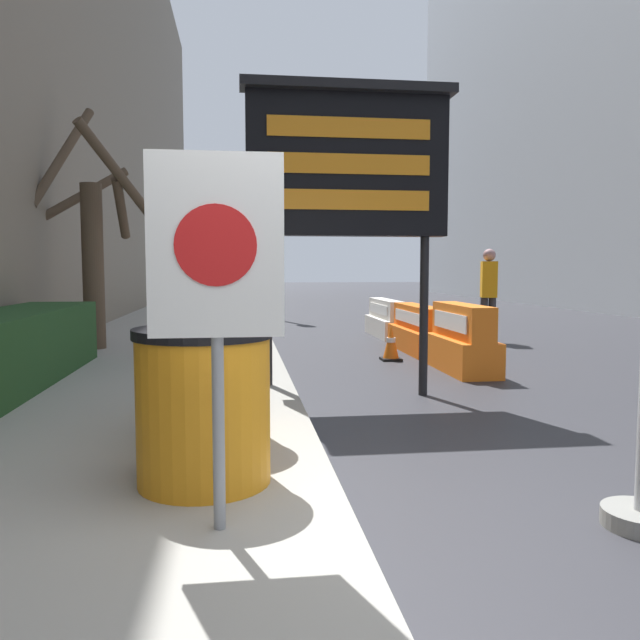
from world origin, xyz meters
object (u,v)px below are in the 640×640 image
object	(u,v)px
barrel_drum_foreground	(204,405)
jersey_barrier_orange_near	(462,342)
jersey_barrier_orange_far	(418,331)
pedestrian_worker	(489,287)
traffic_light_near_curb	(273,216)
message_board	(348,165)
jersey_barrier_white	(386,320)
barrel_drum_middle	(212,377)
warning_sign	(216,271)
traffic_cone_near	(391,343)

from	to	relation	value
barrel_drum_foreground	jersey_barrier_orange_near	bearing A→B (deg)	54.32
jersey_barrier_orange_far	pedestrian_worker	size ratio (longest dim) A/B	1.12
barrel_drum_foreground	jersey_barrier_orange_far	world-z (taller)	barrel_drum_foreground
barrel_drum_foreground	traffic_light_near_curb	world-z (taller)	traffic_light_near_curb
jersey_barrier_orange_near	traffic_light_near_curb	distance (m)	9.80
message_board	pedestrian_worker	bearing A→B (deg)	52.82
jersey_barrier_white	message_board	bearing A→B (deg)	-107.34
jersey_barrier_orange_far	jersey_barrier_white	world-z (taller)	jersey_barrier_orange_far
barrel_drum_middle	pedestrian_worker	size ratio (longest dim) A/B	0.51
barrel_drum_middle	traffic_light_near_curb	world-z (taller)	traffic_light_near_curb
warning_sign	traffic_light_near_curb	size ratio (longest dim) A/B	0.46
barrel_drum_middle	traffic_cone_near	bearing A→B (deg)	61.84
barrel_drum_middle	pedestrian_worker	distance (m)	8.60
message_board	jersey_barrier_orange_near	size ratio (longest dim) A/B	2.12
message_board	jersey_barrier_orange_far	xyz separation A→B (m)	(1.91, 3.69, -2.22)
traffic_light_near_curb	pedestrian_worker	size ratio (longest dim) A/B	2.20
jersey_barrier_orange_near	traffic_cone_near	bearing A→B (deg)	122.66
jersey_barrier_orange_far	pedestrian_worker	xyz separation A→B (m)	(1.74, 1.12, 0.73)
traffic_light_near_curb	jersey_barrier_orange_near	bearing A→B (deg)	-76.89
jersey_barrier_orange_far	traffic_cone_near	world-z (taller)	jersey_barrier_orange_far
message_board	traffic_cone_near	world-z (taller)	message_board
traffic_cone_near	pedestrian_worker	bearing A→B (deg)	40.66
traffic_cone_near	barrel_drum_middle	bearing A→B (deg)	-118.16
barrel_drum_middle	barrel_drum_foreground	bearing A→B (deg)	-90.70
jersey_barrier_orange_near	jersey_barrier_orange_far	bearing A→B (deg)	90.00
warning_sign	pedestrian_worker	world-z (taller)	warning_sign
jersey_barrier_orange_near	jersey_barrier_orange_far	distance (m)	2.15
traffic_light_near_curb	pedestrian_worker	xyz separation A→B (m)	(3.89, -5.96, -1.83)
barrel_drum_foreground	message_board	bearing A→B (deg)	65.44
barrel_drum_foreground	jersey_barrier_orange_far	bearing A→B (deg)	63.88
barrel_drum_foreground	barrel_drum_middle	bearing A→B (deg)	89.30
traffic_cone_near	message_board	bearing A→B (deg)	-113.63
jersey_barrier_orange_near	jersey_barrier_orange_far	xyz separation A→B (m)	(-0.00, 2.15, -0.06)
jersey_barrier_orange_near	traffic_cone_near	xyz separation A→B (m)	(-0.74, 1.15, -0.15)
jersey_barrier_white	pedestrian_worker	world-z (taller)	pedestrian_worker
jersey_barrier_orange_near	jersey_barrier_orange_far	world-z (taller)	jersey_barrier_orange_near
message_board	jersey_barrier_orange_far	world-z (taller)	message_board
barrel_drum_middle	message_board	distance (m)	3.21
warning_sign	traffic_cone_near	size ratio (longest dim) A/B	3.31
barrel_drum_foreground	pedestrian_worker	bearing A→B (deg)	57.36
barrel_drum_middle	jersey_barrier_white	distance (m)	8.90
warning_sign	jersey_barrier_orange_near	xyz separation A→B (m)	(3.22, 5.35, -1.02)
warning_sign	jersey_barrier_white	size ratio (longest dim) A/B	0.92
message_board	jersey_barrier_white	world-z (taller)	message_board
jersey_barrier_orange_far	pedestrian_worker	distance (m)	2.19
warning_sign	jersey_barrier_white	xyz separation A→B (m)	(3.22, 9.93, -1.09)
warning_sign	jersey_barrier_orange_near	bearing A→B (deg)	58.96
jersey_barrier_orange_near	traffic_cone_near	world-z (taller)	jersey_barrier_orange_near
message_board	jersey_barrier_orange_near	world-z (taller)	message_board
warning_sign	jersey_barrier_orange_near	size ratio (longest dim) A/B	1.13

